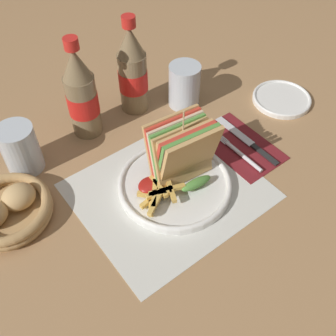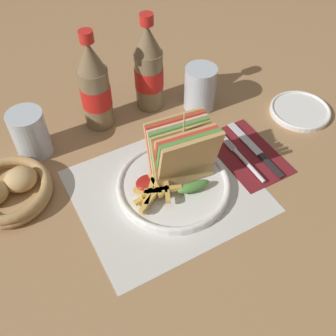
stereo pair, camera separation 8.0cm
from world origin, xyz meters
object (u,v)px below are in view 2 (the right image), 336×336
object	(u,v)px
plate_main	(173,184)
knife	(255,149)
glass_far	(30,134)
side_saucer	(300,110)
glass_near	(200,90)
bread_basket	(8,190)
fork	(244,160)
coke_bottle_far	(149,70)
coke_bottle_near	(95,88)
club_sandwich	(183,154)

from	to	relation	value
plate_main	knife	world-z (taller)	plate_main
glass_far	side_saucer	bearing A→B (deg)	-16.86
glass_near	bread_basket	distance (m)	0.49
knife	side_saucer	distance (m)	0.19
fork	knife	size ratio (longest dim) A/B	0.93
coke_bottle_far	glass_far	distance (m)	0.31
coke_bottle_near	glass_near	world-z (taller)	coke_bottle_near
coke_bottle_near	glass_far	bearing A→B (deg)	-172.88
fork	coke_bottle_far	distance (m)	0.31
knife	glass_far	bearing A→B (deg)	151.39
plate_main	coke_bottle_near	bearing A→B (deg)	101.69
coke_bottle_far	glass_near	bearing A→B (deg)	-31.42
club_sandwich	knife	distance (m)	0.20
plate_main	club_sandwich	world-z (taller)	club_sandwich
coke_bottle_far	side_saucer	distance (m)	0.39
knife	coke_bottle_far	world-z (taller)	coke_bottle_far
club_sandwich	glass_far	xyz separation A→B (m)	(-0.25, 0.23, -0.02)
club_sandwich	coke_bottle_far	world-z (taller)	coke_bottle_far
club_sandwich	glass_near	size ratio (longest dim) A/B	1.53
plate_main	club_sandwich	xyz separation A→B (m)	(0.03, 0.01, 0.07)
side_saucer	glass_near	bearing A→B (deg)	144.60
knife	coke_bottle_near	bearing A→B (deg)	136.20
glass_near	glass_far	bearing A→B (deg)	174.37
club_sandwich	side_saucer	distance (m)	0.37
knife	glass_near	distance (m)	0.20
coke_bottle_near	fork	bearing A→B (deg)	-50.78
knife	coke_bottle_far	distance (m)	0.31
coke_bottle_near	knife	bearing A→B (deg)	-44.12
side_saucer	bread_basket	bearing A→B (deg)	173.27
fork	side_saucer	bearing A→B (deg)	17.49
club_sandwich	glass_far	bearing A→B (deg)	136.92
knife	bread_basket	bearing A→B (deg)	165.56
glass_near	plate_main	bearing A→B (deg)	-133.43
side_saucer	glass_far	bearing A→B (deg)	163.14
coke_bottle_near	side_saucer	world-z (taller)	coke_bottle_near
glass_far	side_saucer	xyz separation A→B (m)	(0.61, -0.19, -0.05)
glass_near	bread_basket	size ratio (longest dim) A/B	0.63
fork	side_saucer	world-z (taller)	same
glass_near	fork	bearing A→B (deg)	-94.84
coke_bottle_near	coke_bottle_far	xyz separation A→B (m)	(0.14, 0.00, 0.00)
fork	coke_bottle_near	bearing A→B (deg)	129.54
bread_basket	glass_far	bearing A→B (deg)	51.38
coke_bottle_far	bread_basket	world-z (taller)	coke_bottle_far
glass_far	fork	bearing A→B (deg)	-33.15
bread_basket	plate_main	bearing A→B (deg)	-24.28
fork	club_sandwich	bearing A→B (deg)	170.92
coke_bottle_near	side_saucer	bearing A→B (deg)	-24.76
knife	glass_far	distance (m)	0.50
coke_bottle_near	glass_near	size ratio (longest dim) A/B	2.19
club_sandwich	glass_near	bearing A→B (deg)	49.82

